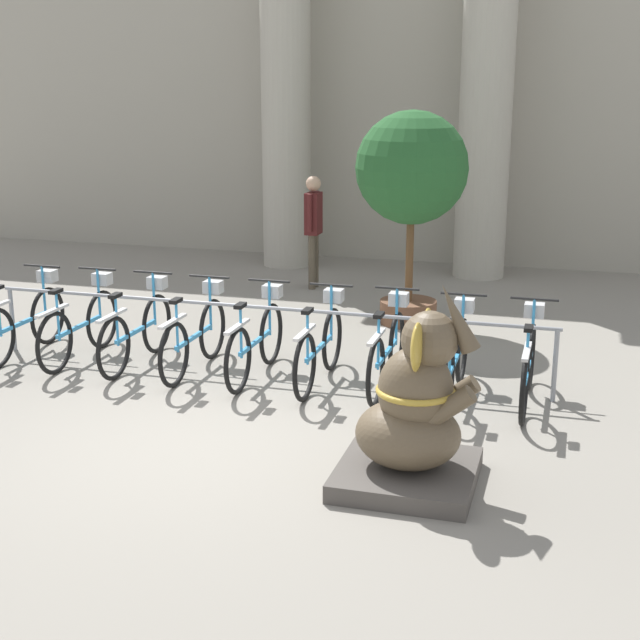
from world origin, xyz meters
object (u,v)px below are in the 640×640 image
bicycle_7 (456,359)px  potted_tree (412,176)px  bicycle_4 (256,341)px  elephant_statue (414,417)px  bicycle_0 (24,321)px  bicycle_6 (388,351)px  bicycle_1 (81,325)px  bicycle_8 (528,365)px  bicycle_2 (138,329)px  person_pedestrian (313,221)px  bicycle_5 (320,346)px  bicycle_3 (195,335)px

bicycle_7 → potted_tree: 3.22m
bicycle_4 → elephant_statue: elephant_statue is taller
bicycle_0 → bicycle_6: (4.29, 0.05, 0.00)m
bicycle_0 → bicycle_1: (0.71, 0.04, 0.00)m
bicycle_6 → potted_tree: 3.02m
bicycle_6 → bicycle_7: (0.71, -0.07, 0.00)m
potted_tree → bicycle_8: bearing=-57.4°
bicycle_7 → bicycle_2: bearing=178.9°
bicycle_8 → bicycle_6: bearing=177.1°
elephant_statue → person_pedestrian: size_ratio=0.98×
bicycle_0 → potted_tree: (4.01, 2.64, 1.52)m
bicycle_8 → bicycle_2: bearing=179.1°
potted_tree → bicycle_4: bearing=-113.8°
bicycle_4 → person_pedestrian: person_pedestrian is taller
bicycle_0 → person_pedestrian: size_ratio=1.00×
bicycle_0 → bicycle_8: same height
bicycle_5 → bicycle_8: size_ratio=1.00×
bicycle_5 → potted_tree: bearing=80.5°
bicycle_7 → person_pedestrian: person_pedestrian is taller
bicycle_0 → bicycle_3: bearing=0.5°
bicycle_2 → bicycle_0: bearing=-178.2°
bicycle_2 → bicycle_4: same height
person_pedestrian → potted_tree: 2.54m
bicycle_4 → bicycle_8: same height
bicycle_2 → elephant_statue: elephant_statue is taller
bicycle_2 → bicycle_7: bearing=-1.1°
bicycle_4 → potted_tree: size_ratio=0.62×
bicycle_3 → bicycle_5: size_ratio=1.00×
bicycle_4 → bicycle_5: (0.71, -0.01, 0.00)m
bicycle_6 → bicycle_7: same height
bicycle_1 → bicycle_4: size_ratio=1.00×
bicycle_6 → bicycle_8: same height
bicycle_0 → bicycle_4: 2.86m
bicycle_1 → bicycle_6: (3.57, 0.01, 0.00)m
bicycle_3 → person_pedestrian: 4.25m
bicycle_3 → bicycle_4: bearing=-0.3°
bicycle_0 → bicycle_1: size_ratio=1.00×
bicycle_2 → bicycle_6: same height
bicycle_7 → bicycle_5: bearing=178.9°
elephant_statue → bicycle_2: bearing=148.5°
bicycle_2 → bicycle_3: size_ratio=1.00×
bicycle_3 → person_pedestrian: bearing=88.7°
elephant_statue → person_pedestrian: bearing=113.3°
bicycle_5 → elephant_statue: 2.54m
bicycle_5 → bicycle_7: (1.43, -0.03, 0.00)m
bicycle_5 → elephant_statue: bearing=-56.9°
bicycle_1 → potted_tree: size_ratio=0.62×
bicycle_4 → bicycle_6: (1.43, 0.03, 0.00)m
bicycle_3 → bicycle_4: same height
bicycle_2 → bicycle_3: same height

